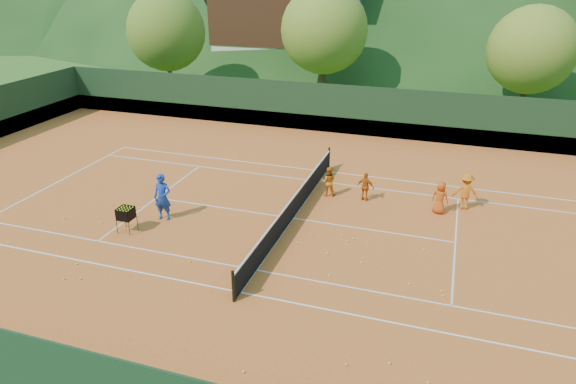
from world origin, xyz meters
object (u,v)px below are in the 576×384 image
(student_a, at_px, (328,181))
(chalet_left, at_px, (289,11))
(student_b, at_px, (366,187))
(ball_hopper, at_px, (126,214))
(chalet_mid, at_px, (469,19))
(student_d, at_px, (466,191))
(coach, at_px, (163,197))
(tennis_net, at_px, (293,207))
(student_c, at_px, (440,198))

(student_a, bearing_deg, chalet_left, -79.99)
(student_b, bearing_deg, ball_hopper, 45.67)
(student_b, height_order, chalet_mid, chalet_mid)
(chalet_mid, bearing_deg, student_d, -88.85)
(student_a, bearing_deg, coach, 25.57)
(student_b, distance_m, tennis_net, 3.64)
(student_a, distance_m, student_d, 5.84)
(student_b, distance_m, chalet_left, 30.46)
(chalet_mid, bearing_deg, ball_hopper, -107.63)
(ball_hopper, bearing_deg, student_a, 41.19)
(student_d, xyz_separation_m, tennis_net, (-6.62, -3.15, -0.30))
(student_c, distance_m, student_d, 1.24)
(ball_hopper, xyz_separation_m, chalet_mid, (11.78, 37.08, 4.22))
(student_a, xyz_separation_m, student_d, (5.82, 0.46, 0.12))
(ball_hopper, xyz_separation_m, chalet_left, (-4.22, 33.08, 4.88))
(coach, relative_size, chalet_mid, 0.15)
(student_a, height_order, student_d, student_d)
(coach, xyz_separation_m, student_d, (11.59, 4.83, -0.17))
(chalet_left, bearing_deg, student_d, -58.25)
(student_b, height_order, tennis_net, student_b)
(coach, xyz_separation_m, student_c, (10.61, 4.08, -0.27))
(student_c, xyz_separation_m, chalet_left, (-15.64, 27.61, 4.93))
(student_c, bearing_deg, tennis_net, 39.64)
(coach, xyz_separation_m, tennis_net, (4.98, 1.69, -0.47))
(coach, bearing_deg, ball_hopper, -128.34)
(coach, distance_m, ball_hopper, 1.62)
(ball_hopper, bearing_deg, tennis_net, 28.00)
(student_d, bearing_deg, ball_hopper, 21.26)
(tennis_net, relative_size, ball_hopper, 12.07)
(student_a, relative_size, ball_hopper, 1.35)
(student_b, distance_m, ball_hopper, 10.06)
(student_d, bearing_deg, tennis_net, 20.05)
(student_a, distance_m, student_c, 4.85)
(student_b, bearing_deg, tennis_net, 57.97)
(coach, height_order, chalet_left, chalet_left)
(student_b, relative_size, tennis_net, 0.11)
(tennis_net, xyz_separation_m, chalet_mid, (6.00, 34.00, 4.47))
(ball_hopper, bearing_deg, student_c, 25.56)
(ball_hopper, bearing_deg, coach, 59.75)
(chalet_left, bearing_deg, chalet_mid, 14.04)
(coach, bearing_deg, student_c, 12.91)
(student_b, bearing_deg, student_c, -174.13)
(coach, xyz_separation_m, chalet_mid, (10.98, 35.69, 4.00))
(tennis_net, distance_m, chalet_mid, 34.81)
(student_a, bearing_deg, ball_hopper, 29.62)
(student_a, xyz_separation_m, student_c, (4.84, -0.30, 0.02))
(student_c, bearing_deg, student_d, -125.60)
(student_b, distance_m, student_d, 4.17)
(student_a, distance_m, chalet_mid, 32.03)
(chalet_mid, bearing_deg, tennis_net, -100.01)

